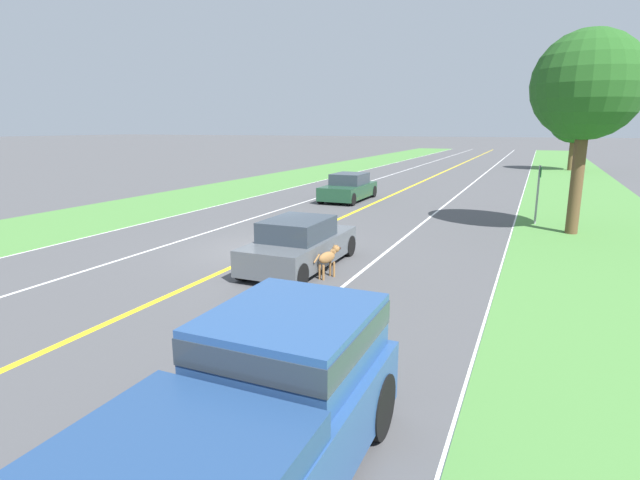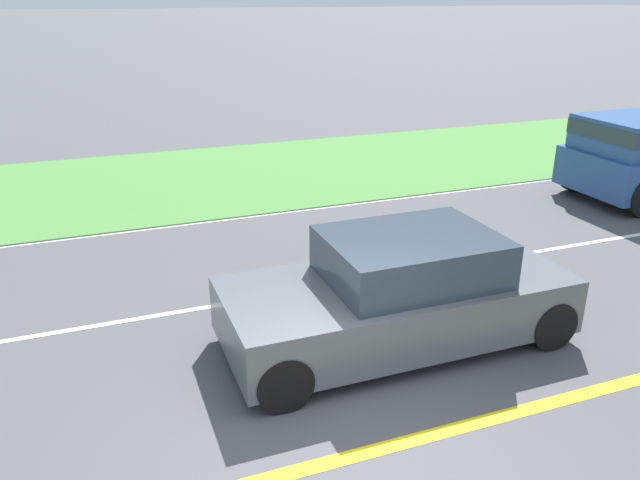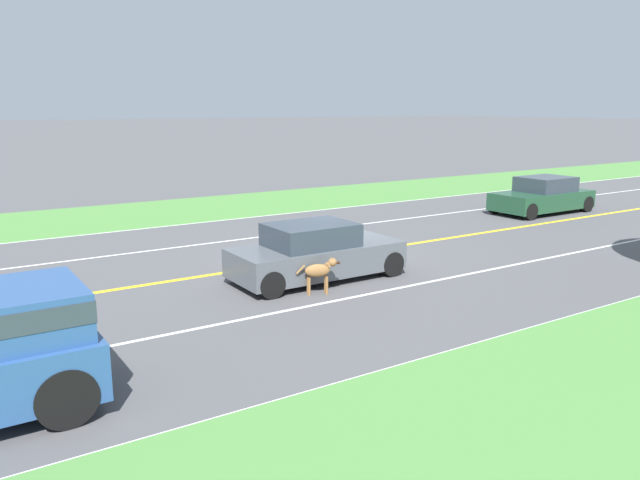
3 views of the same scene
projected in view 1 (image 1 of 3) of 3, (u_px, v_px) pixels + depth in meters
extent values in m
plane|color=#4C4C4F|center=(269.00, 251.00, 15.93)|extent=(400.00, 400.00, 0.00)
cube|color=yellow|center=(269.00, 251.00, 15.93)|extent=(0.18, 160.00, 0.01)
cube|color=white|center=(500.00, 276.00, 13.19)|extent=(0.14, 160.00, 0.01)
cube|color=white|center=(105.00, 232.00, 18.66)|extent=(0.14, 160.00, 0.01)
cube|color=white|center=(373.00, 262.00, 14.56)|extent=(0.10, 160.00, 0.01)
cube|color=white|center=(180.00, 241.00, 17.29)|extent=(0.10, 160.00, 0.01)
cube|color=#4C843D|center=(631.00, 290.00, 12.02)|extent=(6.00, 160.00, 0.03)
cube|color=#4C843D|center=(49.00, 226.00, 19.83)|extent=(6.00, 160.00, 0.03)
cube|color=#51565B|center=(300.00, 249.00, 13.97)|extent=(1.80, 4.25, 0.69)
cube|color=#2D3842|center=(297.00, 229.00, 13.68)|extent=(1.54, 2.04, 0.55)
cylinder|color=black|center=(349.00, 246.00, 15.24)|extent=(0.22, 0.63, 0.63)
cylinder|color=black|center=(300.00, 276.00, 12.17)|extent=(0.22, 0.63, 0.63)
cylinder|color=black|center=(301.00, 241.00, 15.87)|extent=(0.22, 0.63, 0.63)
cylinder|color=black|center=(243.00, 268.00, 12.80)|extent=(0.22, 0.63, 0.63)
ellipsoid|color=olive|center=(327.00, 257.00, 12.93)|extent=(0.37, 0.61, 0.30)
cylinder|color=olive|center=(334.00, 269.00, 13.11)|extent=(0.06, 0.06, 0.41)
cylinder|color=olive|center=(323.00, 273.00, 12.82)|extent=(0.06, 0.06, 0.41)
cylinder|color=olive|center=(330.00, 268.00, 13.19)|extent=(0.06, 0.06, 0.41)
cylinder|color=olive|center=(320.00, 272.00, 12.91)|extent=(0.06, 0.06, 0.41)
cylinder|color=olive|center=(333.00, 251.00, 13.08)|extent=(0.17, 0.19, 0.16)
sphere|color=olive|center=(336.00, 249.00, 13.14)|extent=(0.25, 0.25, 0.20)
ellipsoid|color=#331E14|center=(339.00, 248.00, 13.24)|extent=(0.12, 0.12, 0.08)
cone|color=brown|center=(337.00, 246.00, 13.08)|extent=(0.08, 0.08, 0.09)
cone|color=brown|center=(334.00, 246.00, 13.15)|extent=(0.08, 0.08, 0.09)
cylinder|color=olive|center=(317.00, 259.00, 12.65)|extent=(0.12, 0.22, 0.22)
cube|color=#284C84|center=(217.00, 476.00, 4.67)|extent=(2.02, 5.49, 0.81)
cube|color=#284C84|center=(292.00, 338.00, 5.93)|extent=(1.77, 2.07, 0.69)
cube|color=#2D3842|center=(292.00, 329.00, 5.91)|extent=(1.79, 2.10, 0.30)
cylinder|color=black|center=(378.00, 406.00, 6.30)|extent=(0.22, 0.83, 0.83)
cylinder|color=black|center=(253.00, 377.00, 7.02)|extent=(0.22, 0.83, 0.83)
cube|color=#1E472D|center=(348.00, 191.00, 26.77)|extent=(1.88, 4.30, 0.68)
cube|color=#2D3842|center=(350.00, 179.00, 26.79)|extent=(1.62, 2.06, 0.58)
cylinder|color=black|center=(321.00, 198.00, 25.60)|extent=(0.22, 0.64, 0.64)
cylinder|color=black|center=(345.00, 190.00, 28.70)|extent=(0.22, 0.64, 0.64)
cylinder|color=black|center=(352.00, 199.00, 24.93)|extent=(0.22, 0.64, 0.64)
cylinder|color=black|center=(373.00, 191.00, 28.03)|extent=(0.22, 0.64, 0.64)
cylinder|color=brown|center=(577.00, 179.00, 17.96)|extent=(0.43, 0.43, 4.05)
sphere|color=#23561E|center=(588.00, 85.00, 17.24)|extent=(3.77, 3.77, 3.77)
cylinder|color=brown|center=(572.00, 152.00, 44.97)|extent=(0.46, 0.46, 3.26)
sphere|color=#23561E|center=(576.00, 117.00, 44.28)|extent=(4.59, 4.59, 4.59)
cylinder|color=gray|center=(537.00, 195.00, 19.90)|extent=(0.08, 0.08, 2.38)
cube|color=#238438|center=(541.00, 172.00, 19.67)|extent=(0.03, 0.64, 0.40)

